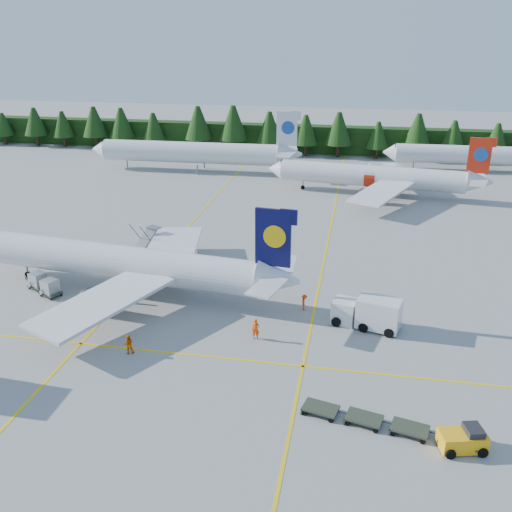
% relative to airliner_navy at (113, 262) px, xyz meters
% --- Properties ---
extents(ground, '(320.00, 320.00, 0.00)m').
position_rel_airliner_navy_xyz_m(ground, '(15.53, -5.27, -3.23)').
color(ground, '#999A94').
rests_on(ground, ground).
extents(taxi_stripe_a, '(0.25, 120.00, 0.01)m').
position_rel_airliner_navy_xyz_m(taxi_stripe_a, '(1.53, 14.73, -3.22)').
color(taxi_stripe_a, yellow).
rests_on(taxi_stripe_a, ground).
extents(taxi_stripe_b, '(0.25, 120.00, 0.01)m').
position_rel_airliner_navy_xyz_m(taxi_stripe_b, '(21.53, 14.73, -3.22)').
color(taxi_stripe_b, yellow).
rests_on(taxi_stripe_b, ground).
extents(taxi_stripe_cross, '(80.00, 0.25, 0.01)m').
position_rel_airliner_navy_xyz_m(taxi_stripe_cross, '(15.53, -11.27, -3.22)').
color(taxi_stripe_cross, yellow).
rests_on(taxi_stripe_cross, ground).
extents(treeline_hedge, '(220.00, 4.00, 6.00)m').
position_rel_airliner_navy_xyz_m(treeline_hedge, '(15.53, 76.73, -0.23)').
color(treeline_hedge, black).
rests_on(treeline_hedge, ground).
extents(airliner_navy, '(36.85, 30.17, 10.73)m').
position_rel_airliner_navy_xyz_m(airliner_navy, '(0.00, 0.00, 0.00)').
color(airliner_navy, silver).
rests_on(airliner_navy, ground).
extents(airliner_red, '(35.99, 29.45, 10.49)m').
position_rel_airliner_navy_xyz_m(airliner_red, '(26.25, 43.58, -0.07)').
color(airliner_red, silver).
rests_on(airliner_red, ground).
extents(airliner_far_left, '(41.13, 4.62, 11.96)m').
position_rel_airliner_navy_xyz_m(airliner_far_left, '(-8.99, 54.35, 0.52)').
color(airliner_far_left, silver).
rests_on(airliner_far_left, ground).
extents(airliner_far_right, '(36.07, 4.44, 10.49)m').
position_rel_airliner_navy_xyz_m(airliner_far_right, '(45.98, 64.41, 0.06)').
color(airliner_far_right, silver).
rests_on(airliner_far_right, ground).
extents(airstairs, '(4.59, 6.02, 3.55)m').
position_rel_airliner_navy_xyz_m(airstairs, '(-0.74, 7.75, -2.45)').
color(airstairs, silver).
rests_on(airstairs, ground).
extents(service_truck, '(6.69, 3.77, 3.05)m').
position_rel_airliner_navy_xyz_m(service_truck, '(26.61, -3.30, -1.72)').
color(service_truck, silver).
rests_on(service_truck, ground).
extents(baggage_tug, '(3.36, 2.34, 1.63)m').
position_rel_airliner_navy_xyz_m(baggage_tug, '(33.16, -19.31, -2.43)').
color(baggage_tug, '#F9AA0D').
rests_on(baggage_tug, ground).
extents(dolly_train, '(12.30, 3.84, 0.15)m').
position_rel_airliner_navy_xyz_m(dolly_train, '(28.18, -18.09, -2.75)').
color(dolly_train, '#2D3325').
rests_on(dolly_train, ground).
extents(uld_pair, '(4.71, 3.69, 1.57)m').
position_rel_airliner_navy_xyz_m(uld_pair, '(-7.17, -2.06, -2.17)').
color(uld_pair, '#2D3325').
rests_on(uld_pair, ground).
extents(crew_a, '(0.76, 0.54, 1.96)m').
position_rel_airliner_navy_xyz_m(crew_a, '(16.79, -7.50, -2.25)').
color(crew_a, '#FF4905').
rests_on(crew_a, ground).
extents(crew_b, '(1.07, 0.97, 1.79)m').
position_rel_airliner_navy_xyz_m(crew_b, '(6.41, -11.94, -2.33)').
color(crew_b, '#EF5B05').
rests_on(crew_b, ground).
extents(crew_c, '(0.60, 0.76, 1.63)m').
position_rel_airliner_navy_xyz_m(crew_c, '(20.49, -0.93, -2.41)').
color(crew_c, '#FE4005').
rests_on(crew_c, ground).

